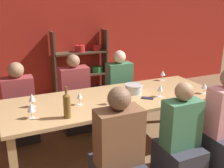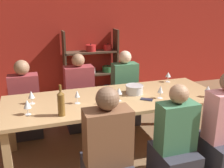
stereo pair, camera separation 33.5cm
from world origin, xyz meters
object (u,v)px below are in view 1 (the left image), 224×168
(wine_glass_white_a, at_px, (110,96))
(person_near_b, at_px, (119,162))
(wine_glass_red_b, at_px, (163,73))
(person_far_b, at_px, (75,102))
(wine_glass_white_c, at_px, (121,91))
(person_far_a, at_px, (119,96))
(wine_bottle_green, at_px, (67,105))
(cell_phone, at_px, (147,98))
(wine_glass_empty_b, at_px, (79,95))
(person_near_a, at_px, (223,134))
(wine_glass_empty_a, at_px, (31,107))
(wine_glass_empty_c, at_px, (204,86))
(wine_glass_white_b, at_px, (160,88))
(wine_glass_red_a, at_px, (32,98))
(dining_table, at_px, (115,103))
(mixing_bowl, at_px, (134,88))
(shelf_unit, at_px, (81,71))
(person_far_c, at_px, (20,111))
(person_near_c, at_px, (180,145))

(wine_glass_white_a, xyz_separation_m, person_near_b, (-0.20, -0.67, -0.43))
(wine_glass_red_b, bearing_deg, person_far_b, 158.51)
(wine_glass_white_c, distance_m, person_far_a, 1.13)
(wine_bottle_green, relative_size, wine_glass_white_c, 2.03)
(person_near_b, distance_m, person_far_b, 1.73)
(cell_phone, bearing_deg, wine_glass_empty_b, 169.85)
(wine_glass_white_c, height_order, person_near_a, person_near_a)
(wine_bottle_green, height_order, wine_glass_empty_a, wine_bottle_green)
(wine_glass_empty_c, relative_size, person_far_a, 0.12)
(wine_glass_white_b, relative_size, person_far_a, 0.14)
(wine_glass_empty_b, xyz_separation_m, person_near_b, (0.13, -0.80, -0.44))
(wine_bottle_green, bearing_deg, wine_glass_red_a, 122.68)
(wine_glass_white_a, distance_m, person_near_b, 0.82)
(wine_glass_white_c, xyz_separation_m, cell_phone, (0.34, -0.07, -0.12))
(person_far_b, bearing_deg, wine_glass_empty_b, 77.69)
(dining_table, bearing_deg, wine_glass_empty_a, -169.03)
(cell_phone, bearing_deg, wine_glass_red_a, 167.09)
(dining_table, height_order, mixing_bowl, mixing_bowl)
(wine_glass_red_a, xyz_separation_m, wine_glass_empty_b, (0.51, -0.16, 0.01))
(wine_glass_empty_c, bearing_deg, shelf_unit, 109.25)
(wine_glass_white_b, bearing_deg, wine_glass_empty_b, 171.63)
(wine_glass_red_b, height_order, wine_glass_empty_c, wine_glass_red_b)
(person_far_b, bearing_deg, person_far_a, 174.28)
(dining_table, xyz_separation_m, wine_glass_red_b, (0.98, 0.39, 0.19))
(wine_glass_empty_b, relative_size, person_near_a, 0.13)
(mixing_bowl, height_order, person_near_b, person_near_b)
(person_near_a, bearing_deg, wine_glass_empty_c, 73.03)
(wine_glass_white_a, height_order, wine_glass_red_a, wine_glass_red_a)
(mixing_bowl, xyz_separation_m, wine_glass_red_b, (0.69, 0.33, 0.05))
(dining_table, height_order, wine_glass_empty_c, wine_glass_empty_c)
(shelf_unit, xyz_separation_m, wine_bottle_green, (-0.96, -2.55, 0.35))
(cell_phone, bearing_deg, person_near_b, -137.44)
(wine_bottle_green, height_order, wine_glass_white_a, wine_bottle_green)
(wine_glass_white_b, height_order, person_far_c, person_far_c)
(dining_table, relative_size, wine_glass_red_b, 17.70)
(wine_glass_red_b, bearing_deg, person_far_c, 166.83)
(shelf_unit, distance_m, person_near_c, 3.01)
(wine_bottle_green, relative_size, wine_glass_white_a, 2.18)
(wine_glass_empty_b, distance_m, wine_glass_empty_c, 1.64)
(person_far_a, relative_size, person_far_b, 1.01)
(wine_bottle_green, distance_m, person_near_a, 1.82)
(mixing_bowl, bearing_deg, wine_glass_empty_b, -171.97)
(dining_table, relative_size, wine_glass_empty_c, 19.36)
(wine_glass_white_a, xyz_separation_m, person_near_a, (1.13, -0.69, -0.41))
(wine_glass_red_b, xyz_separation_m, person_near_b, (-1.34, -1.24, -0.44))
(wine_bottle_green, bearing_deg, person_near_c, -22.40)
(wine_bottle_green, height_order, wine_glass_white_c, wine_bottle_green)
(person_near_a, distance_m, person_far_b, 2.15)
(person_far_a, bearing_deg, wine_glass_empty_a, 34.24)
(mixing_bowl, xyz_separation_m, cell_phone, (0.06, -0.26, -0.06))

